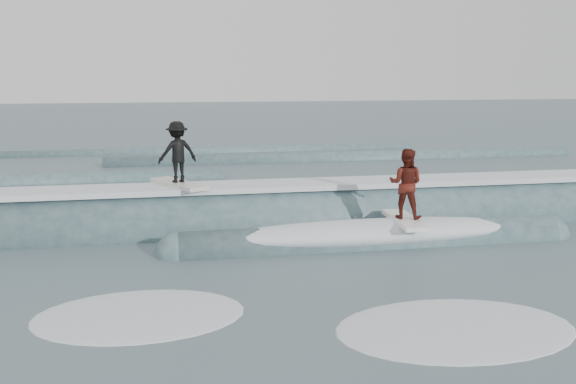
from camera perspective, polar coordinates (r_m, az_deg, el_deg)
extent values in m
plane|color=#425861|center=(11.42, 4.62, -9.75)|extent=(160.00, 160.00, 0.00)
cylinder|color=#355059|center=(16.79, -0.65, -3.08)|extent=(21.37, 2.05, 2.05)
cylinder|color=#355059|center=(15.16, 7.59, -4.67)|extent=(9.00, 1.03, 1.03)
sphere|color=#355059|center=(14.41, -9.72, -5.54)|extent=(1.03, 1.03, 1.03)
sphere|color=#355059|center=(17.11, 22.06, -3.61)|extent=(1.03, 1.03, 1.03)
cube|color=white|center=(16.57, -0.66, 0.61)|extent=(18.00, 1.30, 0.14)
ellipsoid|color=white|center=(15.09, 7.62, -3.57)|extent=(7.60, 1.30, 0.60)
cube|color=silver|center=(16.29, -9.72, 0.71)|extent=(1.45, 2.02, 0.10)
imported|color=black|center=(16.18, -9.81, 3.53)|extent=(1.10, 0.83, 1.52)
cube|color=white|center=(15.28, 10.32, -2.45)|extent=(0.67, 2.03, 0.10)
imported|color=#4C150E|center=(15.11, 10.42, 0.75)|extent=(1.00, 0.93, 1.63)
ellipsoid|color=white|center=(10.62, 14.63, -11.66)|extent=(4.20, 2.87, 0.10)
ellipsoid|color=white|center=(11.11, -13.09, -10.59)|extent=(3.63, 2.48, 0.10)
cylinder|color=#355059|center=(29.78, 5.46, 2.86)|extent=(22.00, 0.80, 0.80)
cylinder|color=#355059|center=(32.60, -7.59, 3.47)|extent=(22.00, 0.60, 0.60)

